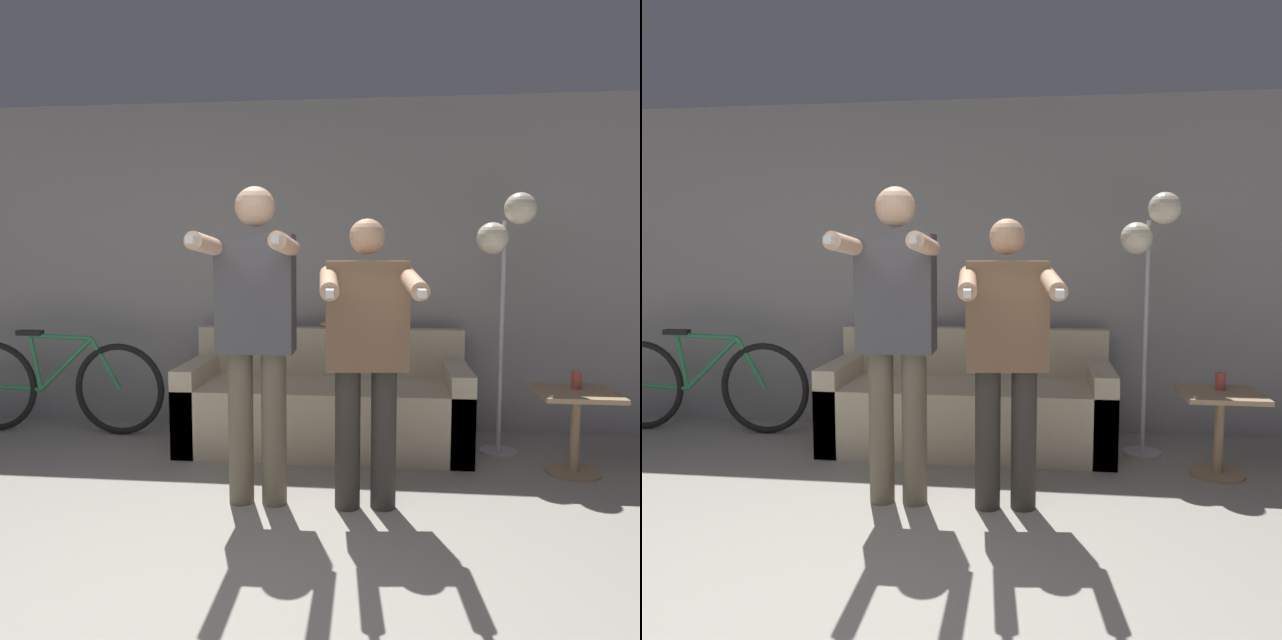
% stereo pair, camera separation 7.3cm
% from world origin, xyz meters
% --- Properties ---
extents(wall_back, '(10.00, 0.05, 2.60)m').
position_xyz_m(wall_back, '(0.00, 3.08, 1.30)').
color(wall_back, gray).
rests_on(wall_back, ground_plane).
extents(couch, '(2.04, 0.83, 0.84)m').
position_xyz_m(couch, '(0.40, 2.56, 0.29)').
color(couch, beige).
rests_on(couch, ground_plane).
extents(person_left, '(0.50, 0.68, 1.77)m').
position_xyz_m(person_left, '(0.13, 1.45, 1.02)').
color(person_left, '#6B604C').
rests_on(person_left, ground_plane).
extents(person_right, '(0.56, 0.71, 1.59)m').
position_xyz_m(person_right, '(0.74, 1.44, 0.92)').
color(person_right, '#38332D').
rests_on(person_right, ground_plane).
extents(cat, '(0.45, 0.14, 0.18)m').
position_xyz_m(cat, '(0.60, 2.88, 0.92)').
color(cat, tan).
rests_on(cat, couch).
extents(floor_lamp, '(0.40, 0.26, 1.82)m').
position_xyz_m(floor_lamp, '(1.65, 2.52, 1.47)').
color(floor_lamp, '#B2B2B7').
rests_on(floor_lamp, ground_plane).
extents(side_table, '(0.48, 0.48, 0.54)m').
position_xyz_m(side_table, '(2.05, 2.16, 0.39)').
color(side_table, '#A38460').
rests_on(side_table, ground_plane).
extents(cup, '(0.07, 0.07, 0.11)m').
position_xyz_m(cup, '(2.06, 2.22, 0.60)').
color(cup, '#B7473D').
rests_on(cup, side_table).
extents(bicycle, '(1.76, 0.07, 0.81)m').
position_xyz_m(bicycle, '(-1.74, 2.68, 0.38)').
color(bicycle, black).
rests_on(bicycle, ground_plane).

